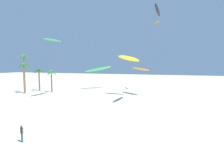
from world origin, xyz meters
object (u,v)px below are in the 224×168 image
at_px(palm_tree_2, 39,72).
at_px(person_near_right, 22,133).
at_px(palm_tree_0, 24,69).
at_px(flying_kite_2, 157,10).
at_px(flying_kite_4, 156,23).
at_px(flying_kite_3, 53,40).
at_px(flying_kite_6, 140,69).
at_px(flying_kite_1, 128,58).
at_px(palm_tree_1, 24,61).
at_px(palm_tree_3, 51,74).
at_px(flying_kite_0, 98,69).

height_order(palm_tree_2, person_near_right, palm_tree_2).
relative_size(palm_tree_0, flying_kite_2, 0.46).
relative_size(flying_kite_4, person_near_right, 12.06).
distance_m(flying_kite_2, flying_kite_3, 23.92).
bearing_deg(flying_kite_2, flying_kite_6, 115.64).
xyz_separation_m(flying_kite_1, flying_kite_3, (-15.65, -8.69, 4.06)).
distance_m(palm_tree_1, flying_kite_3, 13.49).
bearing_deg(palm_tree_3, flying_kite_3, -47.71).
relative_size(palm_tree_3, flying_kite_1, 0.60).
xyz_separation_m(palm_tree_3, flying_kite_2, (29.00, -6.11, 12.46)).
height_order(palm_tree_2, flying_kite_3, flying_kite_3).
bearing_deg(flying_kite_3, person_near_right, -58.92).
height_order(flying_kite_1, flying_kite_3, flying_kite_3).
relative_size(palm_tree_3, flying_kite_4, 0.31).
xyz_separation_m(palm_tree_2, flying_kite_0, (14.29, 10.38, 0.83)).
bearing_deg(person_near_right, palm_tree_2, 129.35).
height_order(flying_kite_2, flying_kite_6, flying_kite_2).
xyz_separation_m(palm_tree_3, flying_kite_6, (23.64, 5.06, 1.51)).
xyz_separation_m(flying_kite_4, person_near_right, (-7.15, -42.14, -18.70)).
bearing_deg(palm_tree_1, flying_kite_4, 26.34).
bearing_deg(palm_tree_3, palm_tree_1, -157.44).
xyz_separation_m(palm_tree_1, palm_tree_3, (6.75, 2.80, -3.46)).
bearing_deg(palm_tree_3, flying_kite_2, -11.90).
distance_m(palm_tree_1, flying_kite_4, 38.45).
height_order(flying_kite_2, flying_kite_4, flying_kite_4).
distance_m(palm_tree_2, flying_kite_2, 37.45).
relative_size(palm_tree_1, palm_tree_3, 1.68).
distance_m(flying_kite_4, flying_kite_6, 15.77).
height_order(palm_tree_1, flying_kite_0, palm_tree_1).
xyz_separation_m(flying_kite_1, flying_kite_4, (5.13, 10.85, 10.42)).
bearing_deg(person_near_right, flying_kite_4, 80.37).
xyz_separation_m(palm_tree_0, flying_kite_2, (34.47, -1.85, 10.96)).
height_order(palm_tree_1, flying_kite_3, flying_kite_3).
bearing_deg(flying_kite_3, palm_tree_2, 145.81).
distance_m(palm_tree_3, person_near_right, 34.64).
relative_size(palm_tree_0, flying_kite_0, 1.10).
xyz_separation_m(flying_kite_2, person_near_right, (-9.91, -22.50, -16.60)).
height_order(flying_kite_4, person_near_right, flying_kite_4).
bearing_deg(flying_kite_1, flying_kite_0, 143.45).
height_order(palm_tree_1, palm_tree_3, palm_tree_1).
bearing_deg(palm_tree_2, flying_kite_6, 6.88).
bearing_deg(flying_kite_1, flying_kite_4, 64.71).
bearing_deg(flying_kite_1, flying_kite_6, 43.23).
relative_size(palm_tree_1, flying_kite_1, 1.01).
height_order(palm_tree_3, flying_kite_2, flying_kite_2).
height_order(palm_tree_0, flying_kite_6, palm_tree_0).
distance_m(palm_tree_2, flying_kite_1, 27.02).
height_order(palm_tree_1, person_near_right, palm_tree_1).
distance_m(palm_tree_0, flying_kite_6, 30.56).
bearing_deg(palm_tree_1, flying_kite_1, 11.13).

